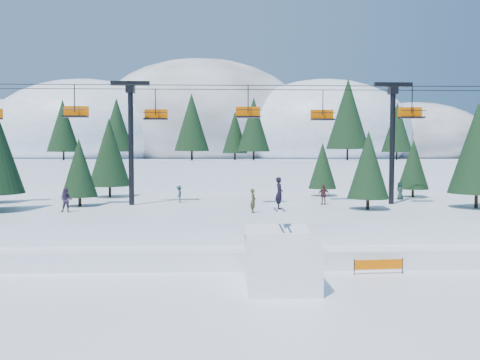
{
  "coord_description": "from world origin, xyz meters",
  "views": [
    {
      "loc": [
        -1.21,
        -21.25,
        6.63
      ],
      "look_at": [
        -0.31,
        6.0,
        5.2
      ],
      "focal_mm": 35.0,
      "sensor_mm": 36.0,
      "label": 1
    }
  ],
  "objects_px": {
    "banner_near": "(379,265)",
    "banner_far": "(408,255)",
    "chairlift": "(245,123)",
    "jump_kicker": "(280,260)"
  },
  "relations": [
    {
      "from": "jump_kicker",
      "to": "banner_far",
      "type": "height_order",
      "value": "jump_kicker"
    },
    {
      "from": "jump_kicker",
      "to": "chairlift",
      "type": "height_order",
      "value": "chairlift"
    },
    {
      "from": "banner_far",
      "to": "jump_kicker",
      "type": "bearing_deg",
      "value": -151.4
    },
    {
      "from": "chairlift",
      "to": "banner_far",
      "type": "distance_m",
      "value": 17.16
    },
    {
      "from": "banner_near",
      "to": "banner_far",
      "type": "xyz_separation_m",
      "value": [
        2.68,
        2.53,
        0.0
      ]
    },
    {
      "from": "chairlift",
      "to": "jump_kicker",
      "type": "bearing_deg",
      "value": -86.05
    },
    {
      "from": "jump_kicker",
      "to": "chairlift",
      "type": "relative_size",
      "value": 0.12
    },
    {
      "from": "jump_kicker",
      "to": "chairlift",
      "type": "bearing_deg",
      "value": 93.95
    },
    {
      "from": "banner_near",
      "to": "jump_kicker",
      "type": "bearing_deg",
      "value": -160.24
    },
    {
      "from": "banner_near",
      "to": "banner_far",
      "type": "height_order",
      "value": "same"
    }
  ]
}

